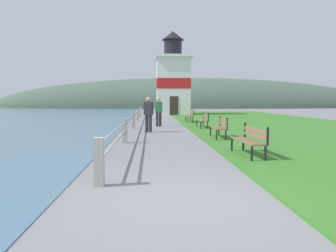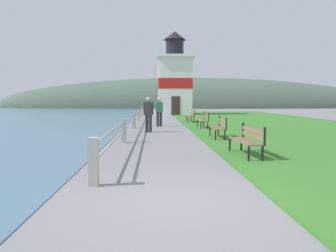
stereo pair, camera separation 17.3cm
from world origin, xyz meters
TOP-DOWN VIEW (x-y plane):
  - ground_plane at (0.00, 0.00)m, footprint 160.00×160.00m
  - grass_verge at (7.59, 15.42)m, footprint 12.00×46.27m
  - seawall_railing at (-1.49, 13.61)m, footprint 0.18×25.40m
  - park_bench_near at (2.35, 3.95)m, footprint 0.57×1.80m
  - park_bench_midway at (2.40, 8.31)m, footprint 0.53×1.67m
  - park_bench_far at (2.52, 13.33)m, footprint 0.51×1.82m
  - park_bench_by_lighthouse at (2.33, 18.17)m, footprint 0.53×1.94m
  - lighthouse at (1.93, 30.61)m, footprint 4.04×4.04m
  - person_strolling at (-0.62, 11.37)m, footprint 0.49×0.38m
  - person_by_railing at (-0.01, 14.93)m, footprint 0.46×0.29m
  - distant_hillside at (8.00, 60.85)m, footprint 80.00×16.00m

SIDE VIEW (x-z plane):
  - ground_plane at x=0.00m, z-range 0.00..0.00m
  - distant_hillside at x=8.00m, z-range -6.00..6.00m
  - grass_verge at x=7.59m, z-range 0.00..0.06m
  - park_bench_midway at x=2.40m, z-range 0.07..1.01m
  - park_bench_near at x=2.35m, z-range 0.07..1.01m
  - park_bench_far at x=2.52m, z-range 0.07..1.01m
  - park_bench_by_lighthouse at x=2.33m, z-range 0.07..1.01m
  - seawall_railing at x=-1.49m, z-range 0.09..1.03m
  - person_strolling at x=-0.62m, z-range 0.08..1.86m
  - person_by_railing at x=-0.01m, z-range 0.08..1.87m
  - lighthouse at x=1.93m, z-range -0.75..8.25m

